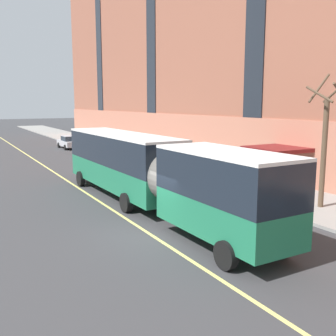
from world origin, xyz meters
TOP-DOWN VIEW (x-y plane):
  - ground_plane at (0.00, 0.00)m, footprint 260.00×260.00m
  - sidewalk at (9.60, 3.00)m, footprint 5.69×160.00m
  - city_bus at (1.54, 3.55)m, footprint 3.09×18.60m
  - parked_car_white_0 at (5.58, 18.06)m, footprint 2.01×4.75m
  - parked_car_green_2 at (5.57, 6.95)m, footprint 2.01×4.63m
  - parked_car_silver_4 at (5.52, 0.86)m, footprint 2.07×4.58m
  - parked_car_silver_5 at (5.43, 33.12)m, footprint 2.07×4.80m
  - parked_car_white_7 at (5.53, 24.12)m, footprint 2.07×4.60m
  - street_tree_mid_block at (9.33, -0.78)m, footprint 1.69×1.61m
  - fire_hydrant at (7.26, 22.57)m, footprint 0.42×0.24m
  - lane_centerline at (-0.16, 3.00)m, footprint 0.16×140.00m

SIDE VIEW (x-z plane):
  - ground_plane at x=0.00m, z-range 0.00..0.00m
  - lane_centerline at x=-0.16m, z-range 0.00..0.01m
  - sidewalk at x=9.60m, z-range 0.00..0.15m
  - fire_hydrant at x=7.26m, z-range 0.13..0.85m
  - parked_car_green_2 at x=5.57m, z-range 0.00..1.56m
  - parked_car_white_0 at x=5.58m, z-range 0.00..1.56m
  - parked_car_white_7 at x=5.53m, z-range 0.00..1.56m
  - parked_car_silver_4 at x=5.52m, z-range 0.00..1.56m
  - parked_car_silver_5 at x=5.43m, z-range 0.01..1.57m
  - city_bus at x=1.54m, z-range 0.29..4.03m
  - street_tree_mid_block at x=9.33m, z-range 0.15..6.95m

